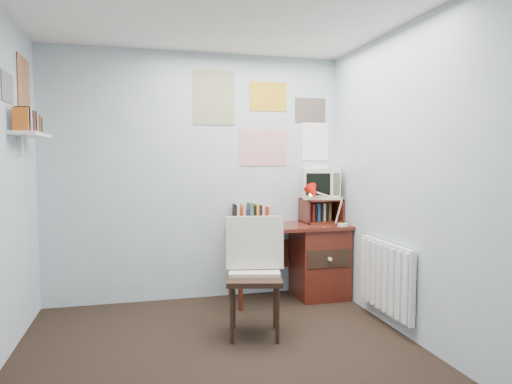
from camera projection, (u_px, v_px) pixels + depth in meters
ground at (231, 374)px, 3.03m from camera, size 3.50×3.50×0.00m
back_wall at (197, 177)px, 4.63m from camera, size 3.00×0.02×2.50m
right_wall at (433, 183)px, 3.31m from camera, size 0.02×3.50×2.50m
desk at (314, 258)px, 4.72m from camera, size 1.20×0.55×0.76m
desk_chair at (254, 279)px, 3.66m from camera, size 0.57×0.55×0.93m
desk_lamp at (343, 208)px, 4.53m from camera, size 0.31×0.29×0.37m
tv_riser at (321, 211)px, 4.82m from camera, size 0.40×0.30×0.25m
crt_tv at (320, 182)px, 4.82m from camera, size 0.45×0.43×0.35m
book_row at (262, 213)px, 4.73m from camera, size 0.60×0.14×0.22m
radiator at (386, 277)px, 3.89m from camera, size 0.09×0.80×0.60m
wall_shelf at (31, 135)px, 3.63m from camera, size 0.20×0.62×0.24m
posters_back at (263, 119)px, 4.76m from camera, size 1.20×0.01×0.90m
posters_left at (16, 86)px, 3.58m from camera, size 0.01×0.70×0.60m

